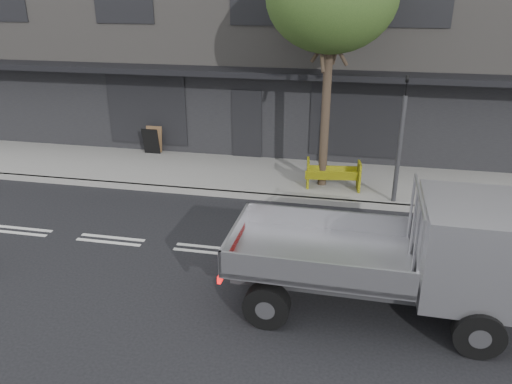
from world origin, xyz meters
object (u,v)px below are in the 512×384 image
at_px(traffic_light_pole, 399,148).
at_px(sandwich_board, 151,141).
at_px(flatbed_ute, 445,250).
at_px(construction_barrier, 333,177).

bearing_deg(traffic_light_pole, sandwich_board, 162.42).
height_order(traffic_light_pole, flatbed_ute, traffic_light_pole).
height_order(flatbed_ute, construction_barrier, flatbed_ute).
distance_m(traffic_light_pole, flatbed_ute, 4.92).
bearing_deg(sandwich_board, traffic_light_pole, -17.30).
distance_m(flatbed_ute, sandwich_board, 11.28).
bearing_deg(construction_barrier, traffic_light_pole, -12.76).
bearing_deg(flatbed_ute, traffic_light_pole, 96.76).
height_order(flatbed_ute, sandwich_board, flatbed_ute).
distance_m(traffic_light_pole, sandwich_board, 8.44).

